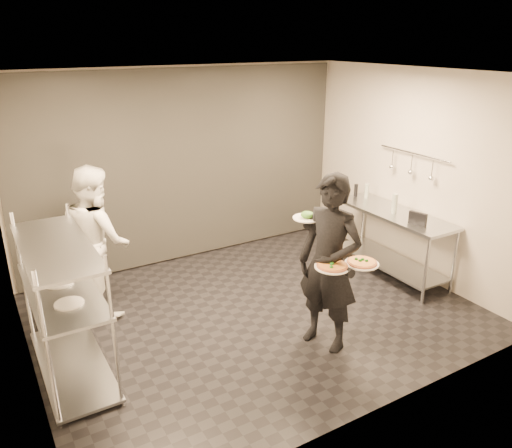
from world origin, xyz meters
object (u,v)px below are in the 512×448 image
chef (97,239)px  pizza_plate_far (362,263)px  prep_counter (392,232)px  pizza_plate_near (332,266)px  salad_plate (307,216)px  bottle_dark (356,190)px  waiter (329,264)px  bottle_green (395,203)px  pass_rack (64,302)px  pos_monitor (418,219)px  bottle_clear (367,191)px

chef → pizza_plate_far: 3.10m
prep_counter → pizza_plate_near: (-1.96, -1.11, 0.41)m
pizza_plate_far → salad_plate: salad_plate is taller
pizza_plate_far → bottle_dark: 2.58m
prep_counter → waiter: bearing=-153.4°
waiter → bottle_green: (1.81, 0.89, 0.10)m
waiter → chef: waiter is taller
waiter → bottle_dark: waiter is taller
pass_rack → pizza_plate_near: pass_rack is taller
pizza_plate_near → pizza_plate_far: 0.33m
salad_plate → pos_monitor: bearing=3.6°
prep_counter → bottle_dark: (0.01, 0.80, 0.39)m
waiter → salad_plate: 0.54m
pass_rack → chef: (0.60, 1.10, 0.13)m
waiter → pos_monitor: (1.73, 0.41, 0.05)m
chef → bottle_dark: size_ratio=9.58×
prep_counter → pos_monitor: (-0.12, -0.52, 0.38)m
prep_counter → bottle_clear: bottle_clear is taller
bottle_clear → bottle_green: bearing=-100.8°
pos_monitor → chef: bearing=141.3°
pos_monitor → bottle_dark: bottle_dark is taller
waiter → pizza_plate_near: 0.23m
pass_rack → waiter: size_ratio=0.84×
chef → pizza_plate_near: 2.83m
chef → pos_monitor: chef is taller
bottle_green → bottle_clear: bottle_green is taller
bottle_dark → pizza_plate_far: bearing=-129.8°
chef → pizza_plate_near: bearing=-147.3°
prep_counter → chef: chef is taller
pass_rack → waiter: waiter is taller
waiter → bottle_dark: size_ratio=10.15×
pizza_plate_near → bottle_green: bottle_green is taller
pass_rack → pizza_plate_far: bearing=-23.7°
pizza_plate_near → prep_counter: bearing=29.5°
pizza_plate_far → chef: bearing=132.4°
bottle_green → bottle_dark: (0.05, 0.83, -0.04)m
salad_plate → chef: bearing=136.0°
pizza_plate_near → bottle_clear: bottle_clear is taller
bottle_green → bottle_dark: 0.83m
pos_monitor → bottle_green: size_ratio=0.87×
chef → pos_monitor: size_ratio=7.71×
chef → bottle_dark: bearing=-100.5°
prep_counter → pizza_plate_far: 2.06m
pass_rack → bottle_dark: size_ratio=8.50×
bottle_dark → bottle_green: bearing=-93.4°
bottle_dark → prep_counter: bearing=-90.8°
salad_plate → bottle_green: bearing=17.6°
prep_counter → chef: (-3.73, 1.10, 0.28)m
waiter → pizza_plate_far: 0.34m
pizza_plate_near → pass_rack: bearing=154.9°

